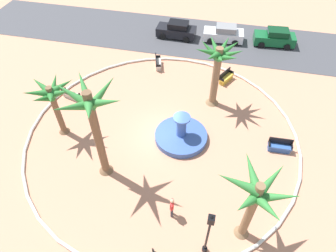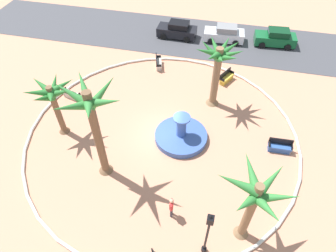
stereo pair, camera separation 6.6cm
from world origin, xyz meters
name	(u,v)px [view 1 (the left image)]	position (x,y,z in m)	size (l,w,h in m)	color
ground_plane	(163,134)	(0.00, 0.00, 0.00)	(80.00, 80.00, 0.00)	tan
plaza_curb	(163,133)	(0.00, 0.00, 0.10)	(19.53, 19.53, 0.20)	silver
street_asphalt	(194,37)	(0.00, 14.16, 0.01)	(48.00, 8.00, 0.03)	#424247
fountain	(181,135)	(1.39, -0.09, 0.31)	(3.74, 3.74, 2.15)	#38569E
palm_tree_near_fountain	(52,97)	(-7.11, -1.35, 3.32)	(3.27, 3.19, 4.41)	brown
palm_tree_by_curb	(218,62)	(3.13, 4.28, 3.89)	(3.52, 3.53, 5.31)	brown
palm_tree_mid_plaza	(256,198)	(6.02, -6.21, 3.74)	(3.87, 3.73, 5.09)	brown
palm_tree_far_side	(92,116)	(-2.86, -3.93, 4.99)	(4.01, 3.71, 6.90)	brown
bench_east	(279,147)	(8.22, 0.35, 0.35)	(1.62, 0.56, 1.00)	#335BA8
bench_west	(71,95)	(-8.22, 2.23, 0.35)	(1.68, 0.91, 1.00)	beige
bench_north	(158,63)	(-2.40, 8.18, 0.35)	(0.92, 1.68, 1.00)	beige
bench_southeast	(226,78)	(3.92, 7.36, 0.35)	(1.20, 1.65, 1.00)	gold
lamppost	(209,232)	(4.14, -7.63, 2.29)	(0.32, 0.32, 3.91)	black
person_cyclist_helmet	(172,207)	(2.01, -6.03, 0.94)	(0.23, 0.53, 1.68)	#33333D
parked_car_leftmost	(177,30)	(-1.82, 13.82, 0.78)	(4.03, 1.98, 1.67)	black
parked_car_second	(224,34)	(3.03, 14.13, 0.78)	(4.11, 2.13, 1.67)	silver
parked_car_third	(275,38)	(8.11, 14.53, 0.78)	(4.11, 2.15, 1.67)	#145B2D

